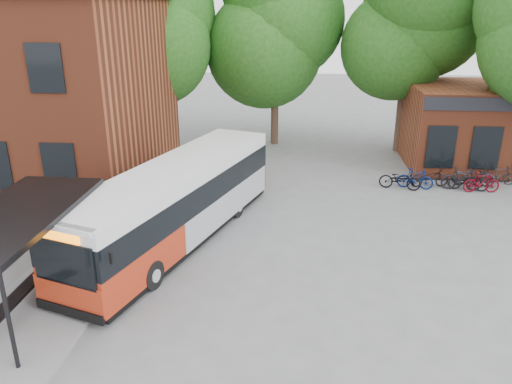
# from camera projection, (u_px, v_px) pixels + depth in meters

# --- Properties ---
(ground) EXTENTS (100.00, 100.00, 0.00)m
(ground) POSITION_uv_depth(u_px,v_px,m) (205.00, 298.00, 14.02)
(ground) COLOR slate
(bus_shelter) EXTENTS (3.60, 7.00, 2.90)m
(bus_shelter) POSITION_uv_depth(u_px,v_px,m) (25.00, 262.00, 12.96)
(bus_shelter) COLOR black
(bus_shelter) RESTS_ON ground
(bike_rail) EXTENTS (5.20, 0.10, 0.38)m
(bike_rail) POSITION_uv_depth(u_px,v_px,m) (449.00, 183.00, 22.50)
(bike_rail) COLOR black
(bike_rail) RESTS_ON ground
(tree_0) EXTENTS (7.92, 7.92, 11.00)m
(tree_0) POSITION_uv_depth(u_px,v_px,m) (148.00, 48.00, 27.53)
(tree_0) COLOR #1C4C14
(tree_0) RESTS_ON ground
(tree_1) EXTENTS (7.92, 7.92, 10.40)m
(tree_1) POSITION_uv_depth(u_px,v_px,m) (275.00, 53.00, 27.97)
(tree_1) COLOR #1C4C14
(tree_1) RESTS_ON ground
(tree_2) EXTENTS (7.92, 7.92, 11.00)m
(tree_2) POSITION_uv_depth(u_px,v_px,m) (407.00, 50.00, 26.34)
(tree_2) COLOR #1C4C14
(tree_2) RESTS_ON ground
(city_bus) EXTENTS (5.48, 10.93, 2.73)m
(city_bus) POSITION_uv_depth(u_px,v_px,m) (177.00, 204.00, 17.03)
(city_bus) COLOR #B12C13
(city_bus) RESTS_ON ground
(bicycle_0) EXTENTS (1.91, 1.05, 0.95)m
(bicycle_0) POSITION_uv_depth(u_px,v_px,m) (400.00, 179.00, 22.16)
(bicycle_0) COLOR black
(bicycle_0) RESTS_ON ground
(bicycle_1) EXTENTS (1.63, 0.78, 0.94)m
(bicycle_1) POSITION_uv_depth(u_px,v_px,m) (415.00, 179.00, 22.23)
(bicycle_1) COLOR #091B52
(bicycle_1) RESTS_ON ground
(bicycle_2) EXTENTS (1.84, 0.89, 0.92)m
(bicycle_2) POSITION_uv_depth(u_px,v_px,m) (429.00, 177.00, 22.47)
(bicycle_2) COLOR black
(bicycle_2) RESTS_ON ground
(bicycle_3) EXTENTS (1.78, 0.65, 1.05)m
(bicycle_3) POSITION_uv_depth(u_px,v_px,m) (462.00, 179.00, 22.04)
(bicycle_3) COLOR black
(bicycle_3) RESTS_ON ground
(bicycle_4) EXTENTS (1.77, 0.92, 0.88)m
(bicycle_4) POSITION_uv_depth(u_px,v_px,m) (468.00, 181.00, 22.05)
(bicycle_4) COLOR black
(bicycle_4) RESTS_ON ground
(bicycle_5) EXTENTS (1.60, 0.55, 0.95)m
(bicycle_5) POSITION_uv_depth(u_px,v_px,m) (482.00, 182.00, 21.75)
(bicycle_5) COLOR #5C0813
(bicycle_5) RESTS_ON ground
(bicycle_6) EXTENTS (1.89, 0.74, 0.98)m
(bicycle_6) POSITION_uv_depth(u_px,v_px,m) (474.00, 176.00, 22.55)
(bicycle_6) COLOR #28292E
(bicycle_6) RESTS_ON ground
(bicycle_7) EXTENTS (1.51, 0.62, 0.88)m
(bicycle_7) POSITION_uv_depth(u_px,v_px,m) (499.00, 175.00, 22.79)
(bicycle_7) COLOR black
(bicycle_7) RESTS_ON ground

